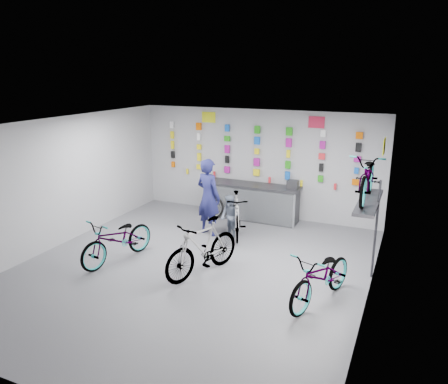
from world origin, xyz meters
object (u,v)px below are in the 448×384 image
at_px(counter, 251,202).
at_px(bike_center, 202,248).
at_px(bike_right, 322,277).
at_px(customer, 230,217).
at_px(bike_service, 236,215).
at_px(bike_left, 118,239).
at_px(clerk, 208,197).

relative_size(counter, bike_center, 1.40).
bearing_deg(bike_right, customer, 159.14).
distance_m(bike_right, customer, 3.54).
bearing_deg(bike_service, bike_left, -149.39).
xyz_separation_m(bike_left, bike_center, (1.95, 0.17, 0.07)).
relative_size(bike_service, clerk, 0.92).
distance_m(bike_left, bike_service, 3.03).
bearing_deg(bike_service, bike_center, -109.09).
height_order(bike_left, bike_center, bike_center).
distance_m(counter, bike_left, 4.14).
relative_size(bike_right, customer, 1.77).
bearing_deg(bike_center, customer, 118.49).
bearing_deg(counter, customer, -89.38).
bearing_deg(clerk, bike_center, 130.46).
distance_m(bike_right, clerk, 4.05).
relative_size(counter, bike_service, 1.51).
height_order(bike_left, bike_service, bike_service).
distance_m(bike_left, clerk, 2.57).
bearing_deg(bike_center, counter, 115.33).
xyz_separation_m(clerk, customer, (0.59, -0.02, -0.43)).
xyz_separation_m(bike_right, customer, (-2.73, 2.25, 0.04)).
xyz_separation_m(counter, bike_right, (2.75, -3.79, 0.02)).
distance_m(bike_center, bike_right, 2.44).
bearing_deg(bike_center, bike_left, -154.63).
xyz_separation_m(bike_service, customer, (-0.09, -0.22, 0.00)).
bearing_deg(bike_left, customer, 65.82).
height_order(bike_center, bike_service, bike_center).
relative_size(bike_center, clerk, 0.99).
height_order(clerk, customer, clerk).
bearing_deg(bike_service, counter, 70.33).
bearing_deg(bike_left, bike_service, 66.85).
distance_m(counter, bike_center, 3.65).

